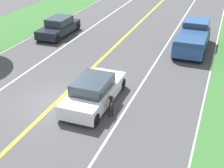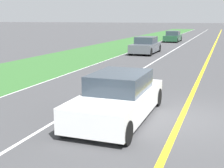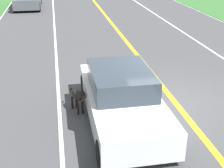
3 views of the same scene
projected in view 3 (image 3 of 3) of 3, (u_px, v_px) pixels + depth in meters
The scene contains 5 objects.
ground_plane at pixel (175, 102), 9.57m from camera, with size 400.00×400.00×0.00m, color #424244.
centre_divider_line at pixel (175, 102), 9.56m from camera, with size 0.18×160.00×0.01m, color yellow.
lane_dash_same_dir at pixel (59, 112), 8.99m from camera, with size 0.10×160.00×0.01m, color white.
ego_car at pixel (122, 98), 8.38m from camera, with size 1.86×4.49×1.40m.
dog at pixel (78, 96), 8.80m from camera, with size 0.44×1.03×0.79m.
Camera 3 is at (3.43, 8.03, 4.39)m, focal length 50.00 mm.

